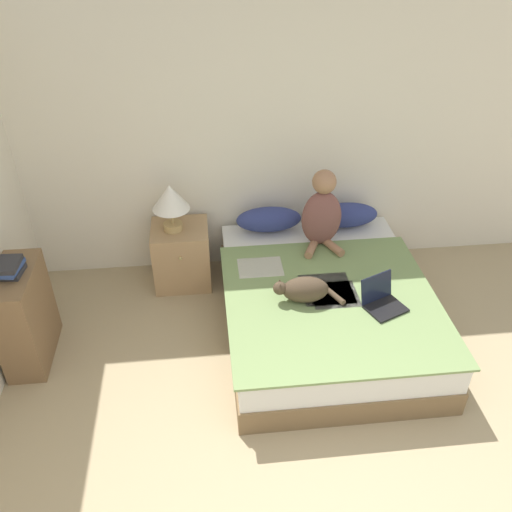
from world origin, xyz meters
TOP-DOWN VIEW (x-y plane):
  - wall_back at (0.00, 3.21)m, footprint 5.44×0.05m
  - bed at (0.28, 2.12)m, footprint 1.63×2.02m
  - pillow_near at (-0.07, 2.98)m, footprint 0.59×0.26m
  - pillow_far at (0.64, 2.98)m, footprint 0.59×0.26m
  - person_sitting at (0.35, 2.70)m, footprint 0.35×0.35m
  - cat_tabby at (0.07, 1.95)m, footprint 0.55×0.21m
  - laptop_open at (0.64, 1.82)m, footprint 0.36×0.35m
  - nightstand at (-0.88, 2.90)m, footprint 0.50×0.48m
  - table_lamp at (-0.93, 2.89)m, footprint 0.32×0.32m
  - bookshelf at (-2.05, 2.06)m, footprint 0.28×0.64m
  - book_stack_top at (-2.05, 2.06)m, footprint 0.19×0.25m

SIDE VIEW (x-z plane):
  - bed at x=0.28m, z-range 0.00..0.46m
  - nightstand at x=-0.88m, z-range 0.00..0.58m
  - bookshelf at x=-2.05m, z-range 0.00..0.79m
  - laptop_open at x=0.64m, z-range 0.39..0.62m
  - cat_tabby at x=0.07m, z-range 0.46..0.66m
  - pillow_near at x=-0.07m, z-range 0.46..0.68m
  - pillow_far at x=0.64m, z-range 0.46..0.68m
  - person_sitting at x=0.35m, z-range 0.42..1.12m
  - book_stack_top at x=-2.05m, z-range 0.80..0.90m
  - table_lamp at x=-0.93m, z-range 0.66..1.10m
  - wall_back at x=0.00m, z-range 0.00..2.55m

